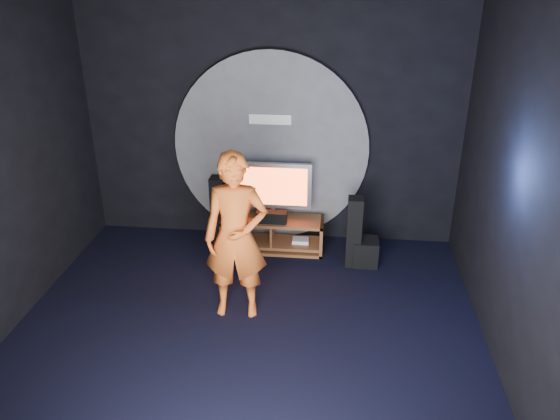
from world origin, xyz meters
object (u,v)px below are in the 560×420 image
object	(u,v)px
media_console	(273,236)
tv	(273,188)
tower_speaker_left	(218,209)
player	(236,237)
subwoofer	(366,252)
tower_speaker_right	(354,232)

from	to	relation	value
media_console	tv	world-z (taller)	tv
tv	tower_speaker_left	xyz separation A→B (m)	(-0.78, 0.13, -0.40)
player	subwoofer	bearing A→B (deg)	35.64
tv	subwoofer	size ratio (longest dim) A/B	2.93
subwoofer	player	bearing A→B (deg)	-140.29
media_console	subwoofer	bearing A→B (deg)	-12.48
tv	player	bearing A→B (deg)	-97.86
tv	subwoofer	bearing A→B (deg)	-15.34
tower_speaker_left	tv	bearing A→B (deg)	-9.71
media_console	player	world-z (taller)	player
tower_speaker_left	subwoofer	bearing A→B (deg)	-13.20
media_console	tower_speaker_right	distance (m)	1.14
tower_speaker_left	player	distance (m)	1.83
media_console	tower_speaker_right	size ratio (longest dim) A/B	1.46
tv	tower_speaker_right	xyz separation A→B (m)	(1.08, -0.37, -0.40)
tv	player	xyz separation A→B (m)	(-0.21, -1.55, 0.06)
subwoofer	tower_speaker_right	bearing A→B (deg)	-168.85
tower_speaker_right	subwoofer	bearing A→B (deg)	11.15
tv	subwoofer	xyz separation A→B (m)	(1.24, -0.34, -0.70)
tower_speaker_right	player	bearing A→B (deg)	-137.65
tower_speaker_left	player	size ratio (longest dim) A/B	0.50
media_console	player	bearing A→B (deg)	-98.48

